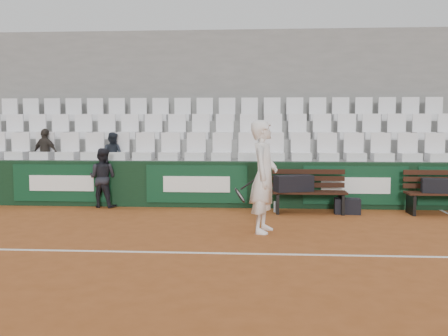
% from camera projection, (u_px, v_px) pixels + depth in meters
% --- Properties ---
extents(ground, '(80.00, 80.00, 0.00)m').
position_uv_depth(ground, '(178.00, 253.00, 7.06)').
color(ground, '#9B4F23').
rests_on(ground, ground).
extents(court_baseline, '(18.00, 0.06, 0.01)m').
position_uv_depth(court_baseline, '(178.00, 253.00, 7.06)').
color(court_baseline, white).
rests_on(court_baseline, ground).
extents(back_barrier, '(18.00, 0.34, 1.00)m').
position_uv_depth(back_barrier, '(210.00, 184.00, 10.98)').
color(back_barrier, black).
rests_on(back_barrier, ground).
extents(grandstand_tier_front, '(18.00, 0.95, 1.00)m').
position_uv_depth(grandstand_tier_front, '(209.00, 181.00, 11.61)').
color(grandstand_tier_front, gray).
rests_on(grandstand_tier_front, ground).
extents(grandstand_tier_mid, '(18.00, 0.95, 1.45)m').
position_uv_depth(grandstand_tier_mid, '(213.00, 168.00, 12.54)').
color(grandstand_tier_mid, '#999996').
rests_on(grandstand_tier_mid, ground).
extents(grandstand_tier_back, '(18.00, 0.95, 1.90)m').
position_uv_depth(grandstand_tier_back, '(216.00, 156.00, 13.46)').
color(grandstand_tier_back, gray).
rests_on(grandstand_tier_back, ground).
extents(grandstand_rear_wall, '(18.00, 0.30, 4.40)m').
position_uv_depth(grandstand_rear_wall, '(218.00, 111.00, 13.97)').
color(grandstand_rear_wall, gray).
rests_on(grandstand_rear_wall, ground).
extents(seat_row_front, '(11.90, 0.44, 0.63)m').
position_uv_depth(seat_row_front, '(208.00, 146.00, 11.37)').
color(seat_row_front, white).
rests_on(seat_row_front, grandstand_tier_front).
extents(seat_row_mid, '(11.90, 0.44, 0.63)m').
position_uv_depth(seat_row_mid, '(212.00, 126.00, 12.27)').
color(seat_row_mid, white).
rests_on(seat_row_mid, grandstand_tier_mid).
extents(seat_row_back, '(11.90, 0.44, 0.63)m').
position_uv_depth(seat_row_back, '(215.00, 109.00, 13.18)').
color(seat_row_back, silver).
rests_on(seat_row_back, grandstand_tier_back).
extents(bench_left, '(1.50, 0.56, 0.45)m').
position_uv_depth(bench_left, '(309.00, 202.00, 10.21)').
color(bench_left, black).
rests_on(bench_left, ground).
extents(bench_right, '(1.50, 0.56, 0.45)m').
position_uv_depth(bench_right, '(444.00, 203.00, 10.04)').
color(bench_right, '#351A10').
rests_on(bench_right, ground).
extents(sports_bag_left, '(0.83, 0.56, 0.33)m').
position_uv_depth(sports_bag_left, '(294.00, 183.00, 10.17)').
color(sports_bag_left, black).
rests_on(sports_bag_left, bench_left).
extents(sports_bag_right, '(0.65, 0.38, 0.28)m').
position_uv_depth(sports_bag_right, '(438.00, 186.00, 9.97)').
color(sports_bag_right, black).
rests_on(sports_bag_right, bench_right).
extents(sports_bag_ground, '(0.54, 0.35, 0.31)m').
position_uv_depth(sports_bag_ground, '(347.00, 206.00, 10.14)').
color(sports_bag_ground, black).
rests_on(sports_bag_ground, ground).
extents(water_bottle_near, '(0.06, 0.06, 0.23)m').
position_uv_depth(water_bottle_near, '(275.00, 207.00, 10.32)').
color(water_bottle_near, silver).
rests_on(water_bottle_near, ground).
extents(water_bottle_far, '(0.08, 0.08, 0.27)m').
position_uv_depth(water_bottle_far, '(355.00, 207.00, 10.20)').
color(water_bottle_far, silver).
rests_on(water_bottle_far, ground).
extents(tennis_player, '(0.79, 0.77, 1.89)m').
position_uv_depth(tennis_player, '(264.00, 177.00, 8.34)').
color(tennis_player, white).
rests_on(tennis_player, ground).
extents(ball_kid, '(0.71, 0.60, 1.30)m').
position_uv_depth(ball_kid, '(103.00, 178.00, 10.90)').
color(ball_kid, black).
rests_on(ball_kid, ground).
extents(spectator_b, '(0.74, 0.50, 1.17)m').
position_uv_depth(spectator_b, '(45.00, 134.00, 11.65)').
color(spectator_b, '#322C28').
rests_on(spectator_b, grandstand_tier_front).
extents(spectator_c, '(0.60, 0.51, 1.08)m').
position_uv_depth(spectator_c, '(112.00, 136.00, 11.55)').
color(spectator_c, '#202630').
rests_on(spectator_c, grandstand_tier_front).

